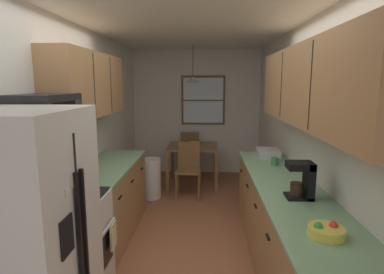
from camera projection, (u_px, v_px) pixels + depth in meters
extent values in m
plane|color=#995B3D|center=(190.00, 226.00, 4.19)|extent=(12.00, 12.00, 0.00)
cube|color=silver|center=(85.00, 131.00, 4.04)|extent=(0.10, 9.00, 2.55)
cube|color=silver|center=(298.00, 132.00, 3.92)|extent=(0.10, 9.00, 2.55)
cube|color=silver|center=(196.00, 112.00, 6.59)|extent=(4.40, 0.10, 2.55)
cube|color=white|center=(190.00, 23.00, 3.76)|extent=(4.40, 9.00, 0.08)
cube|color=white|center=(23.00, 247.00, 1.97)|extent=(0.73, 0.80, 1.73)
cube|color=black|center=(81.00, 256.00, 1.96)|extent=(0.01, 0.01, 1.56)
cube|color=black|center=(81.00, 260.00, 1.92)|extent=(0.02, 0.02, 1.11)
cube|color=black|center=(86.00, 253.00, 2.00)|extent=(0.02, 0.02, 1.11)
cube|color=black|center=(67.00, 236.00, 1.75)|extent=(0.01, 0.15, 0.22)
cube|color=beige|center=(73.00, 182.00, 1.83)|extent=(0.01, 0.05, 0.07)
cube|color=white|center=(67.00, 193.00, 1.76)|extent=(0.01, 0.04, 0.05)
cube|color=white|center=(69.00, 248.00, 2.76)|extent=(0.62, 0.62, 0.90)
cube|color=black|center=(105.00, 252.00, 2.75)|extent=(0.01, 0.43, 0.30)
cube|color=silver|center=(106.00, 230.00, 2.72)|extent=(0.02, 0.49, 0.02)
cube|color=black|center=(65.00, 198.00, 2.68)|extent=(0.59, 0.59, 0.02)
cube|color=white|center=(32.00, 188.00, 2.68)|extent=(0.06, 0.62, 0.20)
cylinder|color=#2D2D2D|center=(41.00, 202.00, 2.55)|extent=(0.15, 0.15, 0.01)
cylinder|color=#2D2D2D|center=(57.00, 191.00, 2.82)|extent=(0.15, 0.15, 0.01)
cylinder|color=#2D2D2D|center=(75.00, 203.00, 2.54)|extent=(0.15, 0.15, 0.01)
cylinder|color=#2D2D2D|center=(87.00, 191.00, 2.81)|extent=(0.15, 0.15, 0.01)
cube|color=black|center=(45.00, 113.00, 2.57)|extent=(0.38, 0.61, 0.31)
cube|color=black|center=(65.00, 114.00, 2.50)|extent=(0.01, 0.37, 0.20)
cube|color=#2D2D33|center=(79.00, 111.00, 2.76)|extent=(0.01, 0.12, 0.20)
cube|color=#A87A4C|center=(108.00, 201.00, 3.90)|extent=(0.60, 1.67, 0.87)
cube|color=#7AA87A|center=(107.00, 166.00, 3.82)|extent=(0.63, 1.69, 0.03)
cube|color=black|center=(120.00, 197.00, 3.29)|extent=(0.02, 0.10, 0.01)
cube|color=black|center=(133.00, 181.00, 3.84)|extent=(0.02, 0.10, 0.01)
cube|color=black|center=(142.00, 169.00, 4.39)|extent=(0.02, 0.10, 0.01)
cube|color=#A87A4C|center=(89.00, 85.00, 3.62)|extent=(0.32, 1.77, 0.72)
cube|color=#2D2319|center=(94.00, 85.00, 3.32)|extent=(0.01, 0.01, 0.66)
cube|color=#2D2319|center=(111.00, 85.00, 3.90)|extent=(0.01, 0.01, 0.66)
cube|color=#A87A4C|center=(287.00, 232.00, 3.09)|extent=(0.60, 3.11, 0.87)
cube|color=#7AA87A|center=(289.00, 188.00, 3.01)|extent=(0.63, 3.13, 0.03)
cube|color=black|center=(268.00, 237.00, 2.44)|extent=(0.02, 0.10, 0.01)
cube|color=black|center=(255.00, 206.00, 3.06)|extent=(0.02, 0.10, 0.01)
cube|color=black|center=(247.00, 186.00, 3.67)|extent=(0.02, 0.10, 0.01)
cube|color=black|center=(241.00, 171.00, 4.28)|extent=(0.02, 0.10, 0.01)
cube|color=#A87A4C|center=(312.00, 85.00, 2.79)|extent=(0.32, 2.81, 0.72)
cube|color=#2D2319|center=(310.00, 86.00, 2.34)|extent=(0.01, 0.01, 0.66)
cube|color=#2D2319|center=(281.00, 85.00, 3.26)|extent=(0.01, 0.01, 0.66)
cube|color=brown|center=(193.00, 146.00, 5.85)|extent=(0.91, 0.85, 0.03)
cube|color=brown|center=(168.00, 171.00, 5.54)|extent=(0.06, 0.06, 0.70)
cube|color=brown|center=(216.00, 172.00, 5.50)|extent=(0.06, 0.06, 0.70)
cube|color=brown|center=(172.00, 160.00, 6.32)|extent=(0.06, 0.06, 0.70)
cube|color=brown|center=(215.00, 161.00, 6.28)|extent=(0.06, 0.06, 0.70)
cube|color=brown|center=(188.00, 171.00, 5.20)|extent=(0.41, 0.41, 0.04)
cube|color=brown|center=(189.00, 155.00, 5.34)|extent=(0.37, 0.04, 0.45)
cylinder|color=brown|center=(199.00, 188.00, 5.05)|extent=(0.04, 0.04, 0.43)
cylinder|color=brown|center=(176.00, 188.00, 5.07)|extent=(0.04, 0.04, 0.43)
cylinder|color=brown|center=(200.00, 181.00, 5.41)|extent=(0.04, 0.04, 0.43)
cylinder|color=brown|center=(178.00, 181.00, 5.43)|extent=(0.04, 0.04, 0.43)
cube|color=brown|center=(191.00, 152.00, 6.59)|extent=(0.42, 0.42, 0.04)
cube|color=brown|center=(190.00, 143.00, 6.38)|extent=(0.37, 0.05, 0.45)
cylinder|color=brown|center=(183.00, 161.00, 6.83)|extent=(0.04, 0.04, 0.43)
cylinder|color=brown|center=(200.00, 161.00, 6.79)|extent=(0.04, 0.04, 0.43)
cylinder|color=brown|center=(181.00, 165.00, 6.47)|extent=(0.04, 0.04, 0.43)
cylinder|color=brown|center=(199.00, 166.00, 6.44)|extent=(0.04, 0.04, 0.43)
cylinder|color=black|center=(193.00, 61.00, 5.59)|extent=(0.01, 0.01, 0.57)
cone|color=#B7B2A8|center=(193.00, 80.00, 5.64)|extent=(0.28, 0.28, 0.10)
sphere|color=white|center=(193.00, 79.00, 5.64)|extent=(0.06, 0.06, 0.06)
cube|color=brown|center=(203.00, 100.00, 6.47)|extent=(0.89, 0.04, 1.00)
cube|color=silver|center=(203.00, 100.00, 6.46)|extent=(0.81, 0.01, 0.92)
cube|color=brown|center=(203.00, 100.00, 6.45)|extent=(0.81, 0.02, 0.03)
cylinder|color=white|center=(151.00, 178.00, 5.19)|extent=(0.33, 0.33, 0.66)
cylinder|color=red|center=(85.00, 175.00, 3.14)|extent=(0.12, 0.12, 0.15)
cylinder|color=white|center=(85.00, 167.00, 3.13)|extent=(0.13, 0.13, 0.02)
cube|color=beige|center=(113.00, 235.00, 2.89)|extent=(0.02, 0.16, 0.24)
cube|color=black|center=(298.00, 196.00, 2.72)|extent=(0.22, 0.18, 0.02)
cube|color=black|center=(309.00, 180.00, 2.69)|extent=(0.06, 0.18, 0.32)
cube|color=black|center=(300.00, 166.00, 2.67)|extent=(0.22, 0.18, 0.06)
cylinder|color=#331E14|center=(297.00, 189.00, 2.71)|extent=(0.11, 0.11, 0.11)
cylinder|color=#3F7F4C|center=(275.00, 161.00, 3.79)|extent=(0.09, 0.09, 0.10)
torus|color=#3F7F4C|center=(279.00, 161.00, 3.79)|extent=(0.05, 0.01, 0.05)
cylinder|color=#E5D14C|center=(326.00, 231.00, 2.04)|extent=(0.23, 0.23, 0.06)
cylinder|color=black|center=(326.00, 229.00, 2.04)|extent=(0.19, 0.19, 0.03)
sphere|color=red|center=(334.00, 226.00, 2.05)|extent=(0.06, 0.06, 0.06)
sphere|color=green|center=(318.00, 226.00, 2.04)|extent=(0.06, 0.06, 0.06)
cube|color=silver|center=(268.00, 153.00, 4.25)|extent=(0.28, 0.34, 0.10)
cylinder|color=#E0D14C|center=(194.00, 144.00, 5.89)|extent=(0.19, 0.19, 0.06)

